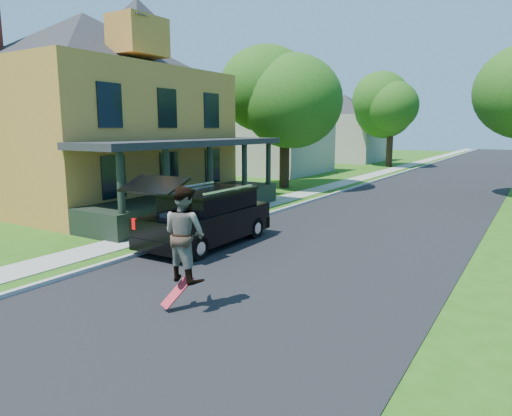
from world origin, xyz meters
The scene contains 13 objects.
ground centered at (0.00, 0.00, 0.00)m, with size 140.00×140.00×0.00m, color #245611.
street centered at (0.00, 20.00, 0.00)m, with size 8.00×120.00×0.02m, color black.
curb centered at (-4.05, 20.00, 0.00)m, with size 0.15×120.00×0.12m, color #A4A39E.
sidewalk centered at (-5.60, 20.00, 0.00)m, with size 1.30×120.00×0.03m, color #999990.
front_walk centered at (-9.50, 6.00, 0.00)m, with size 6.50×1.20×0.03m, color #999990.
main_house centered at (-12.80, 5.99, 4.92)m, with size 15.56×15.56×10.10m.
neighbor_house_mid centered at (-13.50, 24.00, 4.19)m, with size 12.78×12.78×8.30m.
neighbor_house_far centered at (-13.50, 40.00, 4.19)m, with size 12.78×12.78×8.30m.
black_suv centered at (-3.20, 2.43, 0.89)m, with size 1.97×4.99×2.31m.
skateboarder centered at (-0.36, -1.84, 1.55)m, with size 1.00×0.82×1.89m.
skateboard centered at (-0.46, -1.98, 0.37)m, with size 0.46×0.59×0.62m.
tree_left_mid centered at (-7.88, 16.04, 5.84)m, with size 6.89×7.02×9.02m.
tree_left_far centered at (-6.92, 34.96, 6.08)m, with size 5.91×5.82×9.13m.
Camera 1 is at (5.43, -8.46, 3.58)m, focal length 32.00 mm.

